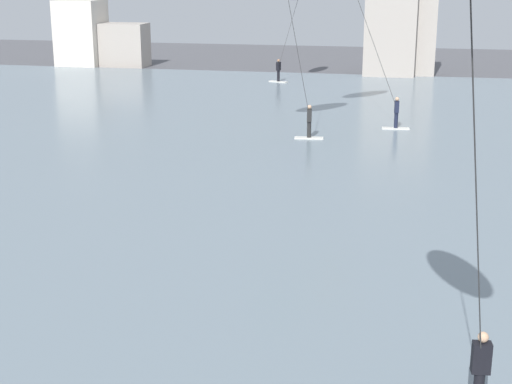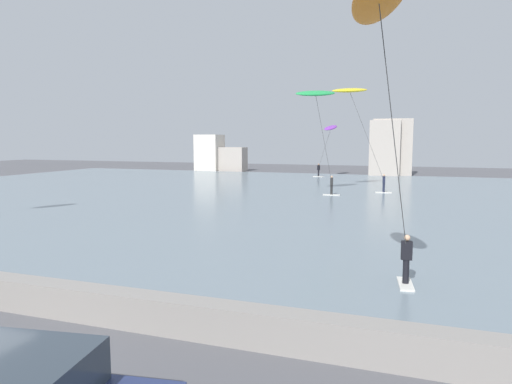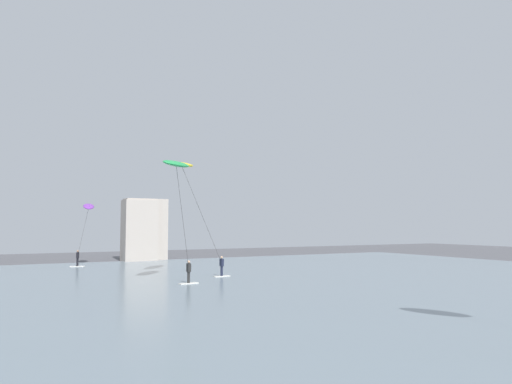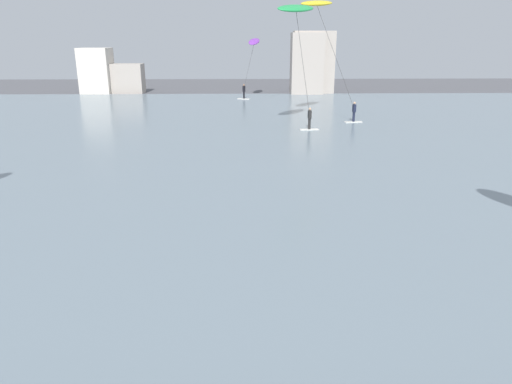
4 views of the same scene
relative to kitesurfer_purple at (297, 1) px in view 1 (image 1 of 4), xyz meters
name	(u,v)px [view 1 (image 1 of 4)]	position (x,y,z in m)	size (l,w,h in m)	color
water_bay	(272,147)	(2.34, -21.96, -5.75)	(84.00, 52.00, 0.10)	slate
far_shore_buildings	(270,32)	(-2.91, 5.04, -2.62)	(31.17, 4.60, 7.47)	beige
kitesurfer_purple	(297,1)	(0.00, 0.00, 0.00)	(2.81, 3.71, 6.70)	silver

